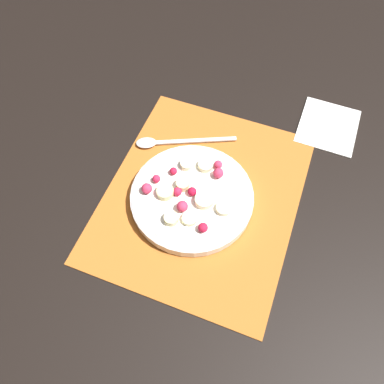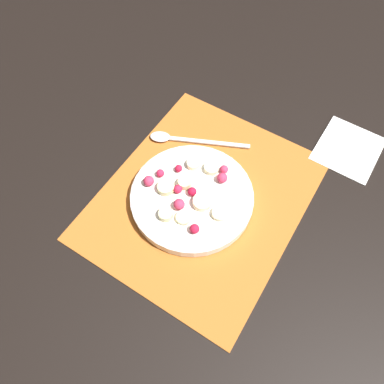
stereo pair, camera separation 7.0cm
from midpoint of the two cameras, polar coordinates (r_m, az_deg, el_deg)
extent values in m
plane|color=black|center=(0.74, -1.15, -0.95)|extent=(3.00, 3.00, 0.00)
cube|color=#B26023|center=(0.74, -1.16, -0.83)|extent=(0.44, 0.37, 0.01)
cylinder|color=white|center=(0.72, -2.78, -1.05)|extent=(0.24, 0.24, 0.02)
torus|color=white|center=(0.71, -2.81, -0.77)|extent=(0.24, 0.24, 0.01)
cylinder|color=white|center=(0.71, -2.82, -0.59)|extent=(0.21, 0.21, 0.00)
cylinder|color=beige|center=(0.68, -3.50, -4.32)|extent=(0.04, 0.04, 0.01)
cylinder|color=#F4EAB7|center=(0.69, -1.00, -1.51)|extent=(0.04, 0.04, 0.01)
cylinder|color=beige|center=(0.71, -4.25, 0.92)|extent=(0.04, 0.04, 0.01)
cylinder|color=beige|center=(0.71, -6.95, -0.25)|extent=(0.03, 0.03, 0.01)
cylinder|color=#F4EAB7|center=(0.69, 1.97, -2.77)|extent=(0.04, 0.04, 0.01)
cylinder|color=#F4EAB7|center=(0.74, -0.63, 3.84)|extent=(0.03, 0.03, 0.01)
cylinder|color=#F4EAB7|center=(0.74, -3.51, 4.02)|extent=(0.04, 0.04, 0.01)
cylinder|color=beige|center=(0.68, -6.14, -4.31)|extent=(0.04, 0.04, 0.01)
sphere|color=#B21433|center=(0.70, -2.84, -0.17)|extent=(0.02, 0.02, 0.02)
sphere|color=red|center=(0.67, -1.34, -5.72)|extent=(0.02, 0.02, 0.02)
sphere|color=#D12347|center=(0.70, -5.08, -0.17)|extent=(0.02, 0.02, 0.02)
sphere|color=#DB3356|center=(0.73, 1.27, 3.98)|extent=(0.02, 0.02, 0.02)
sphere|color=#DB3356|center=(0.69, -4.41, -2.44)|extent=(0.02, 0.02, 0.02)
sphere|color=#DB3356|center=(0.72, 1.27, 2.68)|extent=(0.02, 0.02, 0.02)
sphere|color=#DB3356|center=(0.71, -9.72, 0.30)|extent=(0.02, 0.02, 0.02)
sphere|color=#D12347|center=(0.72, -8.23, 1.78)|extent=(0.02, 0.02, 0.02)
sphere|color=red|center=(0.73, -5.61, 2.97)|extent=(0.01, 0.01, 0.01)
cube|color=silver|center=(0.81, -1.89, 7.63)|extent=(0.08, 0.16, 0.00)
ellipsoid|color=silver|center=(0.81, -9.47, 7.23)|extent=(0.04, 0.05, 0.01)
cube|color=white|center=(0.88, 17.93, 9.42)|extent=(0.14, 0.13, 0.01)
camera|label=1|loc=(0.04, -92.87, -4.89)|focal=35.00mm
camera|label=2|loc=(0.04, 87.13, 4.89)|focal=35.00mm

